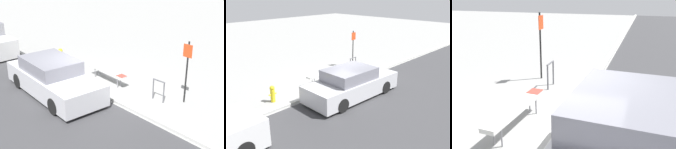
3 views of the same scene
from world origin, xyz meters
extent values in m
plane|color=gray|center=(0.00, 0.00, 0.00)|extent=(60.00, 60.00, 0.00)
cube|color=#B7B7B2|center=(0.00, 0.00, 0.07)|extent=(60.00, 0.20, 0.13)
cylinder|color=gray|center=(-1.19, 0.99, 0.22)|extent=(0.04, 0.04, 0.44)
cylinder|color=gray|center=(0.32, 0.93, 0.22)|extent=(0.04, 0.04, 0.44)
cylinder|color=gray|center=(-1.19, 1.17, 0.22)|extent=(0.04, 0.04, 0.44)
cylinder|color=gray|center=(0.33, 1.11, 0.22)|extent=(0.04, 0.04, 0.44)
cube|color=silver|center=(-0.43, 1.05, 0.49)|extent=(2.18, 0.41, 0.10)
cube|color=red|center=(0.47, 1.02, 0.54)|extent=(0.37, 0.34, 0.01)
cylinder|color=#515156|center=(1.95, 1.26, 0.40)|extent=(0.05, 0.05, 0.80)
cylinder|color=#515156|center=(2.45, 1.26, 0.40)|extent=(0.05, 0.05, 0.80)
cylinder|color=#515156|center=(2.20, 1.26, 0.80)|extent=(0.55, 0.06, 0.05)
cylinder|color=black|center=(2.91, 1.89, 1.15)|extent=(0.06, 0.06, 2.30)
cube|color=red|center=(2.91, 1.85, 1.97)|extent=(0.36, 0.02, 0.46)
cylinder|color=gold|center=(-3.74, 0.85, 0.30)|extent=(0.20, 0.20, 0.60)
sphere|color=gold|center=(-3.74, 0.85, 0.66)|extent=(0.22, 0.22, 0.22)
cylinder|color=gold|center=(-3.88, 0.85, 0.36)|extent=(0.08, 0.07, 0.07)
cylinder|color=gold|center=(-3.60, 0.85, 0.36)|extent=(0.08, 0.07, 0.07)
cylinder|color=black|center=(0.63, -0.53, 0.30)|extent=(0.61, 0.20, 0.60)
cylinder|color=black|center=(0.56, -2.18, 0.30)|extent=(0.61, 0.20, 0.60)
cylinder|color=black|center=(-2.27, -0.41, 0.30)|extent=(0.61, 0.20, 0.60)
cylinder|color=black|center=(-2.34, -2.06, 0.30)|extent=(0.61, 0.20, 0.60)
cube|color=#B7B7BC|center=(-0.86, -1.30, 0.51)|extent=(4.74, 1.98, 0.76)
cube|color=slate|center=(-1.04, -1.29, 1.13)|extent=(2.31, 1.70, 0.53)
cylinder|color=black|center=(-6.52, -0.45, 0.30)|extent=(0.60, 0.19, 0.60)
camera|label=1|loc=(8.89, -6.91, 5.14)|focal=50.00mm
camera|label=2|loc=(-9.05, -8.26, 4.72)|focal=40.00mm
camera|label=3|loc=(-4.86, -1.52, 2.93)|focal=40.00mm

